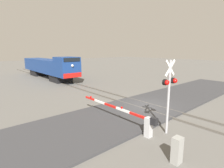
{
  "coord_description": "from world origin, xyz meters",
  "views": [
    {
      "loc": [
        -11.74,
        -8.92,
        4.84
      ],
      "look_at": [
        -0.88,
        3.46,
        1.64
      ],
      "focal_mm": 28.2,
      "sensor_mm": 36.0,
      "label": 1
    }
  ],
  "objects_px": {
    "locomotive": "(49,67)",
    "utility_cabinet": "(177,150)",
    "crossing_signal": "(169,88)",
    "crossing_gate": "(135,118)"
  },
  "relations": [
    {
      "from": "locomotive",
      "to": "utility_cabinet",
      "type": "height_order",
      "value": "locomotive"
    },
    {
      "from": "crossing_signal",
      "to": "crossing_gate",
      "type": "relative_size",
      "value": 0.63
    },
    {
      "from": "crossing_signal",
      "to": "crossing_gate",
      "type": "bearing_deg",
      "value": 128.98
    },
    {
      "from": "locomotive",
      "to": "crossing_signal",
      "type": "height_order",
      "value": "crossing_signal"
    },
    {
      "from": "locomotive",
      "to": "utility_cabinet",
      "type": "distance_m",
      "value": 27.06
    },
    {
      "from": "locomotive",
      "to": "crossing_signal",
      "type": "distance_m",
      "value": 24.9
    },
    {
      "from": "locomotive",
      "to": "crossing_gate",
      "type": "relative_size",
      "value": 2.52
    },
    {
      "from": "crossing_signal",
      "to": "utility_cabinet",
      "type": "distance_m",
      "value": 3.54
    },
    {
      "from": "utility_cabinet",
      "to": "crossing_signal",
      "type": "bearing_deg",
      "value": 39.94
    },
    {
      "from": "crossing_gate",
      "to": "utility_cabinet",
      "type": "xyz_separation_m",
      "value": [
        -0.99,
        -3.29,
        -0.19
      ]
    }
  ]
}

